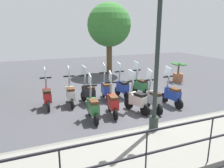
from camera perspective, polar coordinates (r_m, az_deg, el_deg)
ground_plane at (r=8.71m, az=3.56°, el=-5.72°), size 28.00×28.00×0.00m
promenade_walkway at (r=6.26m, az=16.59°, el=-14.34°), size 2.20×20.00×0.15m
fence_railing at (r=5.22m, az=24.54°, el=-11.03°), size 0.04×16.03×1.07m
lamp_post_near at (r=6.02m, az=11.62°, el=5.07°), size 0.26×0.90×4.33m
tree_distant at (r=14.13m, az=-0.75°, el=15.10°), size 2.73×2.73×4.50m
potted_palm at (r=12.90m, az=16.88°, el=2.57°), size 1.06×0.66×1.05m
scooter_near_0 at (r=8.88m, az=15.37°, el=-2.55°), size 1.23×0.44×1.54m
scooter_near_1 at (r=8.16m, az=10.68°, el=-3.81°), size 1.23×0.44×1.54m
scooter_near_2 at (r=7.97m, az=6.52°, el=-4.09°), size 1.20×0.55×1.54m
scooter_near_3 at (r=7.66m, az=0.14°, el=-4.81°), size 1.23×0.46×1.54m
scooter_near_4 at (r=7.28m, az=-5.03°, el=-5.93°), size 1.23×0.44×1.54m
scooter_far_0 at (r=9.88m, az=7.39°, el=-0.36°), size 1.22×0.48×1.54m
scooter_far_1 at (r=9.51m, az=2.69°, el=-0.86°), size 1.23×0.44×1.54m
scooter_far_2 at (r=9.24m, az=-1.65°, el=-1.31°), size 1.23×0.45×1.54m
scooter_far_3 at (r=8.83m, az=-6.27°, el=-2.18°), size 1.22×0.49×1.54m
scooter_far_4 at (r=8.76m, az=-10.78°, el=-2.51°), size 1.23×0.44×1.54m
scooter_far_5 at (r=8.70m, az=-16.56°, el=-3.00°), size 1.23×0.44×1.54m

